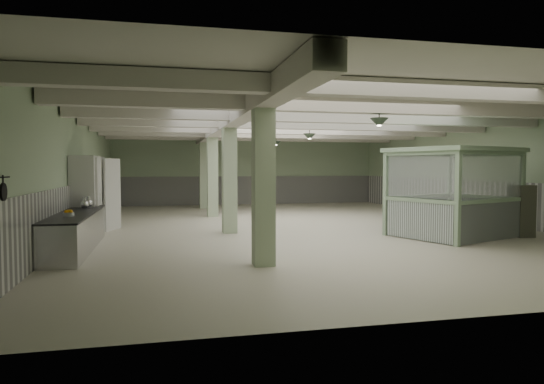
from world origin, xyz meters
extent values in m
plane|color=beige|center=(0.00, 0.00, 0.00)|extent=(20.00, 20.00, 0.00)
cube|color=silver|center=(0.00, 0.00, 3.60)|extent=(14.00, 20.00, 0.02)
cube|color=#A4BC96|center=(0.00, 10.00, 1.80)|extent=(14.00, 0.02, 3.60)
cube|color=#A4BC96|center=(0.00, -10.00, 1.80)|extent=(14.00, 0.02, 3.60)
cube|color=#A4BC96|center=(-7.00, 0.00, 1.80)|extent=(0.02, 20.00, 3.60)
cube|color=#A4BC96|center=(7.00, 0.00, 1.80)|extent=(0.02, 20.00, 3.60)
cube|color=silver|center=(-6.97, 0.00, 0.75)|extent=(0.05, 19.90, 1.50)
cube|color=silver|center=(6.97, 0.00, 0.75)|extent=(0.05, 19.90, 1.50)
cube|color=silver|center=(0.00, 9.97, 0.75)|extent=(13.90, 0.05, 1.50)
cube|color=silver|center=(-2.50, 0.00, 3.38)|extent=(0.45, 19.90, 0.40)
cube|color=silver|center=(0.00, -7.50, 3.42)|extent=(13.90, 0.35, 0.32)
cube|color=silver|center=(0.00, -5.00, 3.42)|extent=(13.90, 0.35, 0.32)
cube|color=silver|center=(0.00, -2.50, 3.42)|extent=(13.90, 0.35, 0.32)
cube|color=silver|center=(0.00, 0.00, 3.42)|extent=(13.90, 0.35, 0.32)
cube|color=silver|center=(0.00, 2.50, 3.42)|extent=(13.90, 0.35, 0.32)
cube|color=silver|center=(0.00, 5.00, 3.42)|extent=(13.90, 0.35, 0.32)
cube|color=silver|center=(0.00, 7.50, 3.42)|extent=(13.90, 0.35, 0.32)
cube|color=#B2C8A1|center=(-2.50, -6.00, 1.80)|extent=(0.42, 0.42, 3.60)
cube|color=#B2C8A1|center=(-2.50, -1.00, 1.80)|extent=(0.42, 0.42, 3.60)
cube|color=#B2C8A1|center=(-2.50, 4.00, 1.80)|extent=(0.42, 0.42, 3.60)
cube|color=#B2C8A1|center=(-2.50, 8.00, 1.80)|extent=(0.42, 0.42, 3.60)
cone|color=#324232|center=(0.50, -5.00, 3.05)|extent=(0.44, 0.44, 0.22)
cone|color=#324232|center=(0.50, 0.50, 3.05)|extent=(0.44, 0.44, 0.22)
cone|color=#324232|center=(0.50, 5.50, 3.05)|extent=(0.44, 0.44, 0.22)
cube|color=silver|center=(-6.54, -3.23, 0.44)|extent=(0.79, 4.73, 0.88)
cube|color=black|center=(-6.54, -3.23, 0.89)|extent=(0.83, 4.77, 0.04)
cylinder|color=#B2B2B7|center=(-6.54, -4.12, 0.94)|extent=(0.27, 0.27, 0.09)
cylinder|color=black|center=(-6.88, -7.50, 1.63)|extent=(0.04, 0.28, 0.28)
cube|color=silver|center=(-6.65, -0.28, 1.23)|extent=(0.67, 2.67, 2.45)
cube|color=silver|center=(-6.29, -0.89, 1.23)|extent=(0.06, 1.00, 2.35)
cube|color=silver|center=(-6.17, 0.45, 1.23)|extent=(0.42, 0.95, 2.35)
cube|color=silver|center=(-6.25, -0.89, 1.23)|extent=(0.02, 0.05, 0.30)
cube|color=silver|center=(-6.25, 0.34, 1.23)|extent=(0.02, 0.05, 0.30)
cube|color=#92B18E|center=(2.72, -4.86, 1.21)|extent=(0.15, 0.15, 2.43)
cube|color=#92B18E|center=(1.88, -2.58, 1.21)|extent=(0.15, 0.15, 2.43)
cube|color=#92B18E|center=(5.46, -3.84, 1.21)|extent=(0.15, 0.15, 2.43)
cube|color=#92B18E|center=(4.61, -1.57, 1.21)|extent=(0.15, 0.15, 2.43)
cube|color=#92B18E|center=(3.67, -3.21, 2.49)|extent=(3.90, 3.61, 0.12)
cube|color=silver|center=(4.09, -4.35, 0.55)|extent=(2.57, 1.00, 1.05)
cube|color=silver|center=(4.09, -4.35, 1.78)|extent=(2.57, 1.00, 1.22)
cube|color=silver|center=(3.24, -2.08, 0.55)|extent=(2.57, 1.00, 1.05)
cube|color=silver|center=(3.24, -2.08, 1.78)|extent=(2.57, 1.00, 1.22)
cube|color=silver|center=(2.30, -3.72, 0.55)|extent=(0.83, 2.11, 1.05)
cube|color=silver|center=(2.30, -3.72, 1.78)|extent=(0.83, 2.11, 1.22)
cube|color=silver|center=(5.03, -2.71, 0.55)|extent=(0.83, 2.11, 1.05)
cube|color=silver|center=(5.03, -2.71, 1.78)|extent=(0.83, 2.11, 1.22)
cube|color=#525446|center=(5.62, -3.63, 0.75)|extent=(0.57, 0.74, 1.49)
camera|label=1|loc=(-4.53, -15.61, 2.02)|focal=32.00mm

